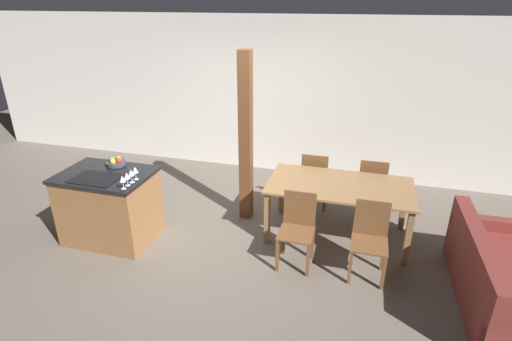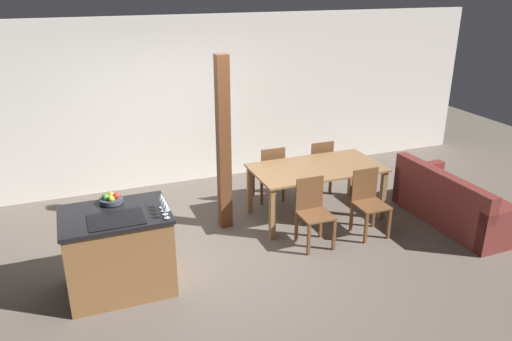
{
  "view_description": "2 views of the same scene",
  "coord_description": "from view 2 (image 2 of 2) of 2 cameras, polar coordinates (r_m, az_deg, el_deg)",
  "views": [
    {
      "loc": [
        1.85,
        -4.2,
        2.94
      ],
      "look_at": [
        0.6,
        0.2,
        0.95
      ],
      "focal_mm": 28.0,
      "sensor_mm": 36.0,
      "label": 1
    },
    {
      "loc": [
        -1.51,
        -5.28,
        3.25
      ],
      "look_at": [
        0.6,
        0.2,
        0.95
      ],
      "focal_mm": 35.0,
      "sensor_mm": 36.0,
      "label": 2
    }
  ],
  "objects": [
    {
      "name": "dining_chair_far_left",
      "position": [
        7.58,
        1.6,
        -0.19
      ],
      "size": [
        0.4,
        0.4,
        0.88
      ],
      "rotation": [
        0.0,
        0.0,
        3.14
      ],
      "color": "brown",
      "rests_on": "ground_plane"
    },
    {
      "name": "fruit_bowl",
      "position": [
        5.67,
        -16.22,
        -3.17
      ],
      "size": [
        0.25,
        0.25,
        0.11
      ],
      "color": "#383D47",
      "rests_on": "kitchen_island"
    },
    {
      "name": "wine_glass_middle",
      "position": [
        5.23,
        -10.41,
        -3.77
      ],
      "size": [
        0.07,
        0.07,
        0.16
      ],
      "color": "silver",
      "rests_on": "kitchen_island"
    },
    {
      "name": "couch",
      "position": [
        7.51,
        21.82,
        -3.59
      ],
      "size": [
        0.86,
        1.82,
        0.79
      ],
      "rotation": [
        0.0,
        0.0,
        1.59
      ],
      "color": "maroon",
      "rests_on": "ground_plane"
    },
    {
      "name": "kitchen_island",
      "position": [
        5.67,
        -15.43,
        -8.88
      ],
      "size": [
        1.13,
        0.82,
        0.94
      ],
      "color": "olive",
      "rests_on": "ground_plane"
    },
    {
      "name": "timber_post",
      "position": [
        6.56,
        -3.73,
        2.92
      ],
      "size": [
        0.16,
        0.16,
        2.35
      ],
      "color": "brown",
      "rests_on": "ground_plane"
    },
    {
      "name": "dining_chair_far_right",
      "position": [
        7.91,
        7.1,
        0.6
      ],
      "size": [
        0.4,
        0.4,
        0.88
      ],
      "rotation": [
        0.0,
        0.0,
        3.14
      ],
      "color": "brown",
      "rests_on": "ground_plane"
    },
    {
      "name": "wine_glass_near",
      "position": [
        5.15,
        -10.22,
        -4.16
      ],
      "size": [
        0.07,
        0.07,
        0.16
      ],
      "color": "silver",
      "rests_on": "kitchen_island"
    },
    {
      "name": "dining_table",
      "position": [
        7.07,
        6.92,
        -0.28
      ],
      "size": [
        1.83,
        0.98,
        0.75
      ],
      "color": "olive",
      "rests_on": "ground_plane"
    },
    {
      "name": "wall_back",
      "position": [
        8.14,
        -9.88,
        7.58
      ],
      "size": [
        11.2,
        0.08,
        2.7
      ],
      "color": "silver",
      "rests_on": "ground_plane"
    },
    {
      "name": "dining_chair_near_right",
      "position": [
        6.78,
        12.74,
        -3.41
      ],
      "size": [
        0.4,
        0.4,
        0.88
      ],
      "color": "brown",
      "rests_on": "ground_plane"
    },
    {
      "name": "wine_glass_end",
      "position": [
        5.39,
        -10.78,
        -3.02
      ],
      "size": [
        0.07,
        0.07,
        0.16
      ],
      "color": "silver",
      "rests_on": "kitchen_island"
    },
    {
      "name": "dining_chair_near_left",
      "position": [
        6.39,
        6.55,
        -4.59
      ],
      "size": [
        0.4,
        0.4,
        0.88
      ],
      "color": "brown",
      "rests_on": "ground_plane"
    },
    {
      "name": "wine_glass_far",
      "position": [
        5.31,
        -10.6,
        -3.39
      ],
      "size": [
        0.07,
        0.07,
        0.16
      ],
      "color": "silver",
      "rests_on": "kitchen_island"
    },
    {
      "name": "ground_plane",
      "position": [
        6.38,
        -4.44,
        -9.3
      ],
      "size": [
        16.0,
        16.0,
        0.0
      ],
      "primitive_type": "plane",
      "color": "#665B51"
    }
  ]
}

